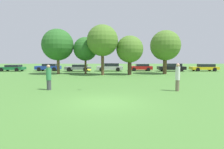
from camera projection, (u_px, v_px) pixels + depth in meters
ground_plane at (104, 102)px, 9.83m from camera, size 120.00×120.00×0.00m
person_thrower at (49, 77)px, 13.44m from camera, size 0.36×0.36×1.79m
person_catcher at (178, 77)px, 12.97m from camera, size 0.30×0.30×1.90m
frisbee at (89, 70)px, 13.09m from camera, size 0.27×0.26×0.12m
tree_0 at (58, 45)px, 25.97m from camera, size 4.31×4.31×6.19m
tree_1 at (85, 49)px, 26.20m from camera, size 3.26×3.26×5.10m
tree_2 at (102, 41)px, 24.37m from camera, size 4.03×4.03×6.49m
tree_3 at (130, 49)px, 25.09m from camera, size 3.57×3.57×5.17m
tree_4 at (165, 46)px, 26.21m from camera, size 4.16×4.16×6.03m
parked_car_green at (12, 68)px, 31.89m from camera, size 4.05×2.06×1.06m
parked_car_blue at (49, 67)px, 32.47m from camera, size 4.11×1.99×1.22m
parked_car_grey at (79, 68)px, 31.62m from camera, size 4.29×1.93×1.12m
parked_car_silver at (110, 67)px, 32.03m from camera, size 4.37×2.04×1.32m
parked_car_red at (141, 67)px, 32.60m from camera, size 3.86×1.95×1.18m
parked_car_black at (172, 67)px, 31.77m from camera, size 4.47×2.04×1.29m
parked_car_yellow at (205, 67)px, 32.05m from camera, size 4.49×1.87×1.19m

